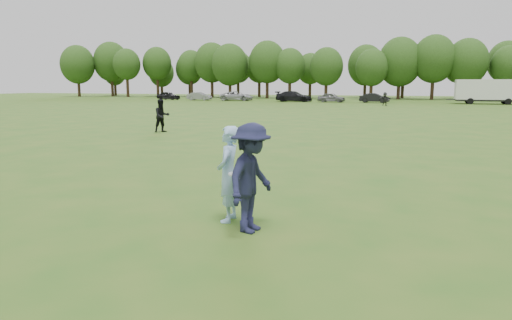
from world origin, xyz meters
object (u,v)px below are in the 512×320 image
(player_far_a, at_px, (162,116))
(cargo_trailer, at_px, (488,90))
(car_b, at_px, (199,96))
(defender, at_px, (251,178))
(car_f, at_px, (374,98))
(car_a, at_px, (168,96))
(car_c, at_px, (237,96))
(player_far_d, at_px, (385,99))
(car_d, at_px, (294,96))
(thrower, at_px, (229,174))
(car_e, at_px, (331,98))

(player_far_a, relative_size, cargo_trailer, 0.20)
(player_far_a, relative_size, car_b, 0.46)
(defender, distance_m, car_f, 58.80)
(defender, height_order, cargo_trailer, cargo_trailer)
(car_a, distance_m, car_c, 12.44)
(player_far_d, bearing_deg, car_c, 134.34)
(cargo_trailer, bearing_deg, player_far_a, -117.51)
(player_far_d, height_order, car_a, player_far_d)
(player_far_d, distance_m, car_a, 36.95)
(defender, xyz_separation_m, car_a, (-34.93, 61.10, -0.31))
(player_far_a, relative_size, car_f, 0.45)
(car_d, distance_m, cargo_trailer, 26.03)
(thrower, relative_size, car_b, 0.47)
(car_a, bearing_deg, car_e, -86.57)
(thrower, bearing_deg, car_e, -179.54)
(player_far_a, distance_m, car_b, 48.99)
(player_far_d, relative_size, car_e, 0.42)
(car_a, bearing_deg, player_far_a, -143.95)
(car_e, bearing_deg, car_c, 91.32)
(car_c, relative_size, car_e, 1.33)
(car_f, xyz_separation_m, cargo_trailer, (14.38, 0.34, 1.11))
(thrower, bearing_deg, car_c, -166.10)
(cargo_trailer, bearing_deg, car_e, -179.55)
(car_b, height_order, cargo_trailer, cargo_trailer)
(defender, relative_size, car_e, 0.50)
(thrower, distance_m, player_far_a, 17.13)
(thrower, distance_m, car_a, 69.66)
(car_c, relative_size, car_d, 0.97)
(car_a, bearing_deg, car_f, -86.08)
(player_far_a, height_order, player_far_d, player_far_a)
(player_far_d, distance_m, car_f, 8.78)
(car_d, bearing_deg, car_f, -90.75)
(player_far_a, distance_m, player_far_d, 36.95)
(player_far_a, bearing_deg, car_b, 63.28)
(player_far_a, distance_m, car_e, 44.30)
(player_far_a, height_order, car_b, player_far_a)
(car_c, distance_m, car_e, 15.16)
(player_far_d, relative_size, car_c, 0.32)
(car_f, height_order, cargo_trailer, cargo_trailer)
(car_c, xyz_separation_m, car_f, (21.14, -1.60, -0.06))
(thrower, bearing_deg, car_d, -174.24)
(defender, height_order, car_e, defender)
(car_c, bearing_deg, defender, -163.32)
(player_far_a, bearing_deg, car_c, 56.07)
(defender, relative_size, player_far_a, 1.09)
(car_d, xyz_separation_m, car_e, (5.58, -0.12, -0.12))
(car_b, xyz_separation_m, car_f, (27.41, -1.25, 0.02))
(player_far_a, height_order, car_d, player_far_a)
(defender, relative_size, car_a, 0.49)
(car_e, bearing_deg, thrower, -166.69)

